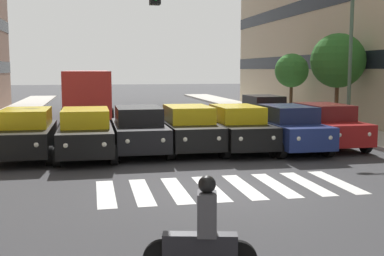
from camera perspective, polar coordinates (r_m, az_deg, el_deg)
name	(u,v)px	position (r m, az deg, el deg)	size (l,w,h in m)	color
ground_plane	(227,187)	(12.95, 4.11, -6.95)	(180.00, 180.00, 0.00)	#38383A
crosswalk_markings	(227,187)	(12.95, 4.11, -6.94)	(6.75, 2.80, 0.01)	silver
car_0	(325,125)	(20.06, 15.31, 0.31)	(2.02, 4.44, 1.72)	maroon
car_1	(288,128)	(18.85, 11.22, 0.02)	(2.02, 4.44, 1.72)	navy
car_2	(238,128)	(18.53, 5.37, 0.00)	(2.02, 4.44, 1.72)	black
car_3	(189,128)	(18.32, -0.36, -0.05)	(2.02, 4.44, 1.72)	black
car_4	(139,130)	(18.00, -6.25, -0.21)	(2.02, 4.44, 1.72)	black
car_5	(86,133)	(17.41, -12.33, -0.57)	(2.02, 4.44, 1.72)	black
car_6	(26,133)	(17.89, -18.86, -0.58)	(2.02, 4.44, 1.72)	black
car_row2_0	(264,112)	(25.95, 8.46, 1.92)	(2.02, 4.44, 1.72)	black
bus_behind_traffic	(88,90)	(30.68, -12.12, 4.42)	(2.78, 10.50, 3.00)	red
motorcycle_with_rider	(202,237)	(7.31, 1.21, -12.67)	(1.68, 0.49, 1.57)	black
street_lamp_left	(341,43)	(22.88, 17.00, 9.52)	(2.93, 0.28, 6.67)	#4C6B56
street_lamp_right	(2,41)	(23.69, -21.38, 9.41)	(3.44, 0.28, 6.69)	#4C6B56
street_tree_1	(338,61)	(25.75, 16.70, 7.54)	(2.73, 2.73, 4.75)	#513823
street_tree_2	(292,71)	(30.89, 11.58, 6.58)	(2.09, 2.09, 3.92)	#513823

